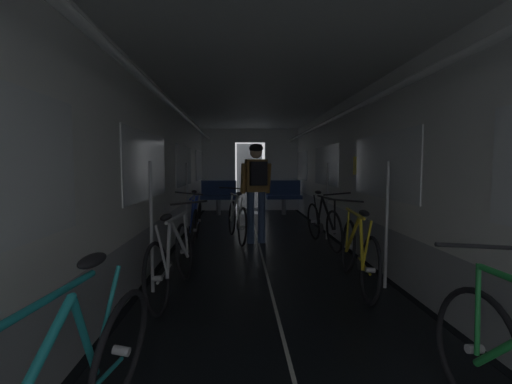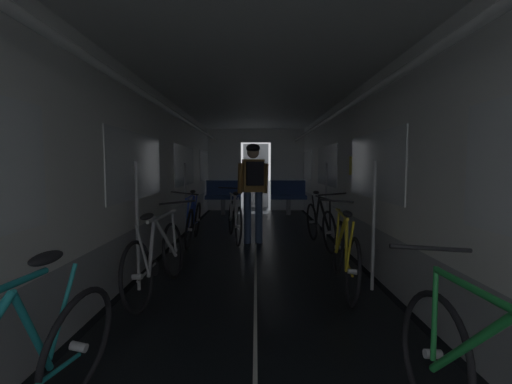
{
  "view_description": "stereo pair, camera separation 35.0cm",
  "coord_description": "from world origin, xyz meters",
  "px_view_note": "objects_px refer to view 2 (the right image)",
  "views": [
    {
      "loc": [
        -0.34,
        -1.65,
        1.35
      ],
      "look_at": [
        0.0,
        5.39,
        0.83
      ],
      "focal_mm": 24.82,
      "sensor_mm": 36.0,
      "label": 1
    },
    {
      "loc": [
        0.01,
        -1.66,
        1.35
      ],
      "look_at": [
        0.0,
        5.39,
        0.83
      ],
      "focal_mm": 24.82,
      "sensor_mm": 36.0,
      "label": 2
    }
  ],
  "objects_px": {
    "bench_seat_far_left": "(223,194)",
    "person_cyclist_aisle": "(254,182)",
    "bicycle_silver": "(158,257)",
    "bicycle_blue": "(194,221)",
    "bicycle_black": "(320,224)",
    "bicycle_yellow": "(345,254)",
    "bicycle_white_in_aisle": "(235,219)",
    "bench_seat_far_right": "(289,194)"
  },
  "relations": [
    {
      "from": "bench_seat_far_right",
      "to": "bicycle_white_in_aisle",
      "type": "relative_size",
      "value": 0.59
    },
    {
      "from": "bicycle_black",
      "to": "person_cyclist_aisle",
      "type": "height_order",
      "value": "person_cyclist_aisle"
    },
    {
      "from": "bench_seat_far_left",
      "to": "bench_seat_far_right",
      "type": "height_order",
      "value": "same"
    },
    {
      "from": "bench_seat_far_left",
      "to": "bicycle_blue",
      "type": "distance_m",
      "value": 3.64
    },
    {
      "from": "bench_seat_far_right",
      "to": "bicycle_silver",
      "type": "distance_m",
      "value": 6.37
    },
    {
      "from": "bicycle_black",
      "to": "bench_seat_far_left",
      "type": "bearing_deg",
      "value": 116.98
    },
    {
      "from": "bicycle_silver",
      "to": "bicycle_black",
      "type": "bearing_deg",
      "value": 45.89
    },
    {
      "from": "bench_seat_far_left",
      "to": "bicycle_white_in_aisle",
      "type": "distance_m",
      "value": 3.43
    },
    {
      "from": "bicycle_blue",
      "to": "person_cyclist_aisle",
      "type": "bearing_deg",
      "value": -0.59
    },
    {
      "from": "bench_seat_far_left",
      "to": "bicycle_silver",
      "type": "bearing_deg",
      "value": -91.25
    },
    {
      "from": "person_cyclist_aisle",
      "to": "bicycle_black",
      "type": "bearing_deg",
      "value": -12.16
    },
    {
      "from": "bicycle_silver",
      "to": "bicycle_blue",
      "type": "height_order",
      "value": "same"
    },
    {
      "from": "bench_seat_far_right",
      "to": "bicycle_black",
      "type": "bearing_deg",
      "value": -87.38
    },
    {
      "from": "bicycle_yellow",
      "to": "bicycle_blue",
      "type": "xyz_separation_m",
      "value": [
        -2.07,
        2.27,
        -0.0
      ]
    },
    {
      "from": "bench_seat_far_left",
      "to": "person_cyclist_aisle",
      "type": "xyz_separation_m",
      "value": [
        0.86,
        -3.65,
        0.5
      ]
    },
    {
      "from": "bicycle_yellow",
      "to": "person_cyclist_aisle",
      "type": "distance_m",
      "value": 2.57
    },
    {
      "from": "bicycle_blue",
      "to": "bicycle_white_in_aisle",
      "type": "xyz_separation_m",
      "value": [
        0.7,
        0.25,
        0.0
      ]
    },
    {
      "from": "bicycle_white_in_aisle",
      "to": "bicycle_silver",
      "type": "bearing_deg",
      "value": -103.67
    },
    {
      "from": "bench_seat_far_right",
      "to": "bicycle_yellow",
      "type": "height_order",
      "value": "bench_seat_far_right"
    },
    {
      "from": "bicycle_yellow",
      "to": "bicycle_blue",
      "type": "bearing_deg",
      "value": 132.35
    },
    {
      "from": "bicycle_yellow",
      "to": "bicycle_black",
      "type": "height_order",
      "value": "same"
    },
    {
      "from": "bench_seat_far_right",
      "to": "bicycle_silver",
      "type": "height_order",
      "value": "bench_seat_far_right"
    },
    {
      "from": "bicycle_yellow",
      "to": "bicycle_black",
      "type": "distance_m",
      "value": 2.02
    },
    {
      "from": "bench_seat_far_left",
      "to": "person_cyclist_aisle",
      "type": "distance_m",
      "value": 3.78
    },
    {
      "from": "bicycle_black",
      "to": "bicycle_white_in_aisle",
      "type": "bearing_deg",
      "value": 161.02
    },
    {
      "from": "bicycle_yellow",
      "to": "bicycle_black",
      "type": "bearing_deg",
      "value": 87.33
    },
    {
      "from": "bicycle_yellow",
      "to": "person_cyclist_aisle",
      "type": "xyz_separation_m",
      "value": [
        -1.02,
        2.26,
        0.69
      ]
    },
    {
      "from": "bicycle_yellow",
      "to": "bicycle_white_in_aisle",
      "type": "height_order",
      "value": "bicycle_yellow"
    },
    {
      "from": "bicycle_silver",
      "to": "bicycle_yellow",
      "type": "distance_m",
      "value": 2.02
    },
    {
      "from": "bench_seat_far_left",
      "to": "bicycle_silver",
      "type": "height_order",
      "value": "bench_seat_far_left"
    },
    {
      "from": "bicycle_silver",
      "to": "bicycle_yellow",
      "type": "height_order",
      "value": "bicycle_silver"
    },
    {
      "from": "bicycle_silver",
      "to": "bicycle_blue",
      "type": "xyz_separation_m",
      "value": [
        -0.05,
        2.43,
        -0.0
      ]
    },
    {
      "from": "person_cyclist_aisle",
      "to": "bicycle_blue",
      "type": "bearing_deg",
      "value": 179.41
    },
    {
      "from": "bicycle_white_in_aisle",
      "to": "bench_seat_far_left",
      "type": "bearing_deg",
      "value": 98.72
    },
    {
      "from": "bench_seat_far_left",
      "to": "bicycle_yellow",
      "type": "relative_size",
      "value": 0.58
    },
    {
      "from": "bicycle_black",
      "to": "person_cyclist_aisle",
      "type": "bearing_deg",
      "value": 167.84
    },
    {
      "from": "bench_seat_far_left",
      "to": "bicycle_silver",
      "type": "distance_m",
      "value": 6.07
    },
    {
      "from": "bicycle_blue",
      "to": "bicycle_yellow",
      "type": "bearing_deg",
      "value": -47.65
    },
    {
      "from": "bicycle_silver",
      "to": "person_cyclist_aisle",
      "type": "height_order",
      "value": "person_cyclist_aisle"
    },
    {
      "from": "bench_seat_far_left",
      "to": "person_cyclist_aisle",
      "type": "relative_size",
      "value": 0.57
    },
    {
      "from": "bicycle_silver",
      "to": "bicycle_black",
      "type": "distance_m",
      "value": 3.03
    },
    {
      "from": "bench_seat_far_left",
      "to": "person_cyclist_aisle",
      "type": "bearing_deg",
      "value": -76.69
    }
  ]
}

